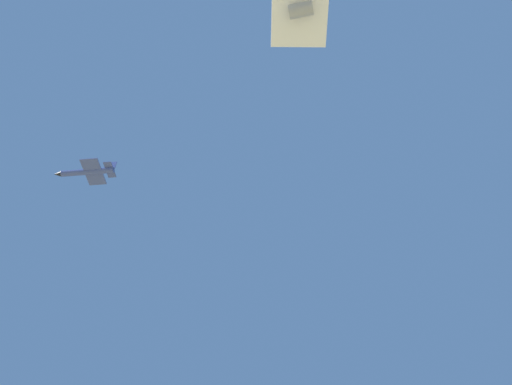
{
  "coord_description": "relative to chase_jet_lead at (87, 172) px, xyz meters",
  "views": [
    {
      "loc": [
        -38.16,
        61.6,
        2.8
      ],
      "look_at": [
        -15.13,
        21.48,
        57.5
      ],
      "focal_mm": 35.25,
      "sensor_mm": 36.0,
      "label": 1
    }
  ],
  "objects": [
    {
      "name": "chase_jet_lead",
      "position": [
        0.0,
        0.0,
        0.0
      ],
      "size": [
        14.96,
        9.38,
        4.0
      ],
      "rotation": [
        0.0,
        0.0,
        0.43
      ],
      "color": "#38478C"
    }
  ]
}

